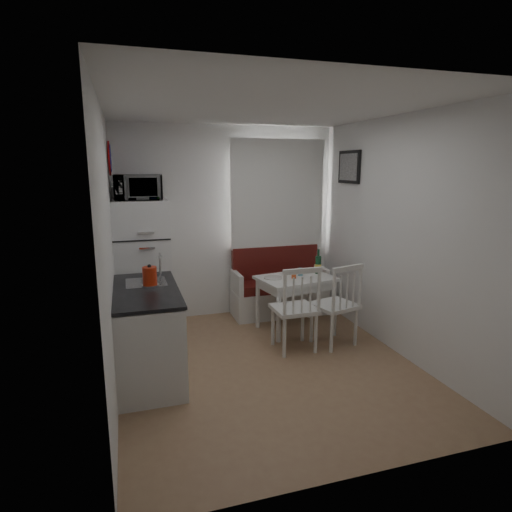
{
  "coord_description": "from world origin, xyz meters",
  "views": [
    {
      "loc": [
        -1.35,
        -3.96,
        2.05
      ],
      "look_at": [
        0.03,
        0.5,
        1.08
      ],
      "focal_mm": 30.0,
      "sensor_mm": 36.0,
      "label": 1
    }
  ],
  "objects_px": {
    "fridge": "(142,267)",
    "microwave": "(138,187)",
    "chair_right": "(339,297)",
    "kitchen_counter": "(148,332)",
    "wine_bottle": "(318,261)",
    "bench": "(279,292)",
    "chair_left": "(298,300)",
    "kettle": "(150,276)",
    "dining_table": "(296,283)"
  },
  "relations": [
    {
      "from": "chair_right",
      "to": "kettle",
      "type": "xyz_separation_m",
      "value": [
        -2.07,
        -0.02,
        0.4
      ]
    },
    {
      "from": "microwave",
      "to": "chair_left",
      "type": "bearing_deg",
      "value": -35.4
    },
    {
      "from": "bench",
      "to": "microwave",
      "type": "distance_m",
      "value": 2.39
    },
    {
      "from": "fridge",
      "to": "kettle",
      "type": "bearing_deg",
      "value": -88.57
    },
    {
      "from": "bench",
      "to": "chair_right",
      "type": "bearing_deg",
      "value": -79.19
    },
    {
      "from": "dining_table",
      "to": "chair_left",
      "type": "bearing_deg",
      "value": -120.69
    },
    {
      "from": "dining_table",
      "to": "fridge",
      "type": "height_order",
      "value": "fridge"
    },
    {
      "from": "chair_left",
      "to": "dining_table",
      "type": "bearing_deg",
      "value": 68.51
    },
    {
      "from": "fridge",
      "to": "microwave",
      "type": "bearing_deg",
      "value": -90.0
    },
    {
      "from": "fridge",
      "to": "dining_table",
      "type": "bearing_deg",
      "value": -15.57
    },
    {
      "from": "fridge",
      "to": "wine_bottle",
      "type": "distance_m",
      "value": 2.24
    },
    {
      "from": "microwave",
      "to": "kitchen_counter",
      "type": "bearing_deg",
      "value": -90.94
    },
    {
      "from": "chair_right",
      "to": "wine_bottle",
      "type": "relative_size",
      "value": 1.75
    },
    {
      "from": "dining_table",
      "to": "chair_right",
      "type": "distance_m",
      "value": 0.72
    },
    {
      "from": "microwave",
      "to": "kettle",
      "type": "distance_m",
      "value": 1.41
    },
    {
      "from": "chair_left",
      "to": "wine_bottle",
      "type": "bearing_deg",
      "value": 51.07
    },
    {
      "from": "kitchen_counter",
      "to": "fridge",
      "type": "relative_size",
      "value": 0.79
    },
    {
      "from": "kettle",
      "to": "fridge",
      "type": "bearing_deg",
      "value": 91.43
    },
    {
      "from": "kitchen_counter",
      "to": "wine_bottle",
      "type": "xyz_separation_m",
      "value": [
        2.22,
        0.83,
        0.39
      ]
    },
    {
      "from": "kitchen_counter",
      "to": "fridge",
      "type": "distance_m",
      "value": 1.3
    },
    {
      "from": "microwave",
      "to": "wine_bottle",
      "type": "distance_m",
      "value": 2.43
    },
    {
      "from": "chair_right",
      "to": "kettle",
      "type": "distance_m",
      "value": 2.11
    },
    {
      "from": "fridge",
      "to": "wine_bottle",
      "type": "xyz_separation_m",
      "value": [
        2.2,
        -0.42,
        0.02
      ]
    },
    {
      "from": "chair_right",
      "to": "microwave",
      "type": "distance_m",
      "value": 2.68
    },
    {
      "from": "bench",
      "to": "fridge",
      "type": "bearing_deg",
      "value": -176.58
    },
    {
      "from": "kitchen_counter",
      "to": "chair_right",
      "type": "xyz_separation_m",
      "value": [
        2.12,
        0.06,
        0.15
      ]
    },
    {
      "from": "dining_table",
      "to": "chair_right",
      "type": "bearing_deg",
      "value": -79.87
    },
    {
      "from": "dining_table",
      "to": "wine_bottle",
      "type": "height_order",
      "value": "wine_bottle"
    },
    {
      "from": "microwave",
      "to": "kettle",
      "type": "bearing_deg",
      "value": -88.51
    },
    {
      "from": "chair_left",
      "to": "chair_right",
      "type": "xyz_separation_m",
      "value": [
        0.5,
        0.0,
        -0.01
      ]
    },
    {
      "from": "microwave",
      "to": "kettle",
      "type": "relative_size",
      "value": 2.48
    },
    {
      "from": "bench",
      "to": "fridge",
      "type": "distance_m",
      "value": 1.93
    },
    {
      "from": "chair_left",
      "to": "microwave",
      "type": "height_order",
      "value": "microwave"
    },
    {
      "from": "chair_left",
      "to": "chair_right",
      "type": "height_order",
      "value": "chair_left"
    },
    {
      "from": "bench",
      "to": "fridge",
      "type": "relative_size",
      "value": 0.8
    },
    {
      "from": "fridge",
      "to": "kettle",
      "type": "relative_size",
      "value": 7.57
    },
    {
      "from": "dining_table",
      "to": "chair_left",
      "type": "relative_size",
      "value": 1.91
    },
    {
      "from": "chair_left",
      "to": "wine_bottle",
      "type": "height_order",
      "value": "wine_bottle"
    },
    {
      "from": "bench",
      "to": "chair_left",
      "type": "height_order",
      "value": "chair_left"
    },
    {
      "from": "kitchen_counter",
      "to": "chair_left",
      "type": "relative_size",
      "value": 2.47
    },
    {
      "from": "kitchen_counter",
      "to": "chair_right",
      "type": "height_order",
      "value": "kitchen_counter"
    },
    {
      "from": "chair_left",
      "to": "chair_right",
      "type": "distance_m",
      "value": 0.5
    },
    {
      "from": "microwave",
      "to": "chair_right",
      "type": "bearing_deg",
      "value": -28.41
    },
    {
      "from": "kitchen_counter",
      "to": "kettle",
      "type": "height_order",
      "value": "kitchen_counter"
    },
    {
      "from": "bench",
      "to": "chair_right",
      "type": "xyz_separation_m",
      "value": [
        0.25,
        -1.3,
        0.29
      ]
    },
    {
      "from": "chair_left",
      "to": "wine_bottle",
      "type": "relative_size",
      "value": 1.67
    },
    {
      "from": "kitchen_counter",
      "to": "wine_bottle",
      "type": "height_order",
      "value": "kitchen_counter"
    },
    {
      "from": "microwave",
      "to": "wine_bottle",
      "type": "height_order",
      "value": "microwave"
    },
    {
      "from": "microwave",
      "to": "wine_bottle",
      "type": "xyz_separation_m",
      "value": [
        2.2,
        -0.37,
        -0.97
      ]
    },
    {
      "from": "bench",
      "to": "dining_table",
      "type": "distance_m",
      "value": 0.69
    }
  ]
}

